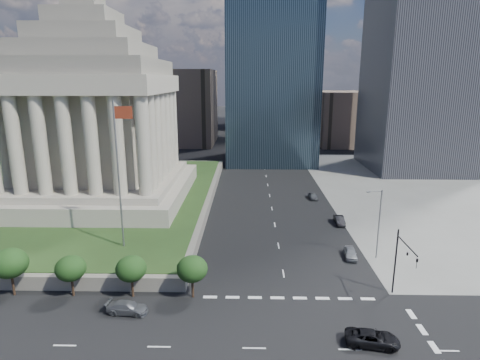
{
  "coord_description": "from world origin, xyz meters",
  "views": [
    {
      "loc": [
        -4.63,
        -27.67,
        24.56
      ],
      "look_at": [
        -5.68,
        20.8,
        12.34
      ],
      "focal_mm": 30.0,
      "sensor_mm": 36.0,
      "label": 1
    }
  ],
  "objects_px": {
    "flagpole": "(119,168)",
    "parked_sedan_near": "(351,253)",
    "war_memorial": "(92,97)",
    "street_lamp_north": "(378,220)",
    "traffic_signal_ne": "(402,258)",
    "parked_sedan_mid": "(339,220)",
    "pickup_truck": "(372,338)",
    "suv_grey": "(127,308)",
    "parked_sedan_far": "(313,196)"
  },
  "relations": [
    {
      "from": "street_lamp_north",
      "to": "pickup_truck",
      "type": "bearing_deg",
      "value": -107.62
    },
    {
      "from": "flagpole",
      "to": "traffic_signal_ne",
      "type": "relative_size",
      "value": 2.5
    },
    {
      "from": "traffic_signal_ne",
      "to": "street_lamp_north",
      "type": "xyz_separation_m",
      "value": [
        0.83,
        11.3,
        0.41
      ]
    },
    {
      "from": "pickup_truck",
      "to": "suv_grey",
      "type": "xyz_separation_m",
      "value": [
        -24.84,
        4.81,
        -0.05
      ]
    },
    {
      "from": "parked_sedan_far",
      "to": "street_lamp_north",
      "type": "bearing_deg",
      "value": -85.56
    },
    {
      "from": "suv_grey",
      "to": "parked_sedan_near",
      "type": "xyz_separation_m",
      "value": [
        27.51,
        14.51,
        0.04
      ]
    },
    {
      "from": "flagpole",
      "to": "traffic_signal_ne",
      "type": "distance_m",
      "value": 36.69
    },
    {
      "from": "parked_sedan_near",
      "to": "traffic_signal_ne",
      "type": "bearing_deg",
      "value": -70.38
    },
    {
      "from": "traffic_signal_ne",
      "to": "parked_sedan_mid",
      "type": "relative_size",
      "value": 1.9
    },
    {
      "from": "flagpole",
      "to": "parked_sedan_near",
      "type": "bearing_deg",
      "value": 1.93
    },
    {
      "from": "suv_grey",
      "to": "parked_sedan_near",
      "type": "relative_size",
      "value": 1.11
    },
    {
      "from": "war_memorial",
      "to": "parked_sedan_near",
      "type": "relative_size",
      "value": 9.57
    },
    {
      "from": "flagpole",
      "to": "traffic_signal_ne",
      "type": "bearing_deg",
      "value": -16.71
    },
    {
      "from": "street_lamp_north",
      "to": "parked_sedan_far",
      "type": "distance_m",
      "value": 29.42
    },
    {
      "from": "flagpole",
      "to": "pickup_truck",
      "type": "distance_m",
      "value": 36.48
    },
    {
      "from": "parked_sedan_mid",
      "to": "street_lamp_north",
      "type": "bearing_deg",
      "value": -80.31
    },
    {
      "from": "parked_sedan_near",
      "to": "street_lamp_north",
      "type": "bearing_deg",
      "value": 5.54
    },
    {
      "from": "war_memorial",
      "to": "parked_sedan_near",
      "type": "xyz_separation_m",
      "value": [
        43.89,
        -22.93,
        -20.71
      ]
    },
    {
      "from": "traffic_signal_ne",
      "to": "parked_sedan_far",
      "type": "height_order",
      "value": "traffic_signal_ne"
    },
    {
      "from": "war_memorial",
      "to": "pickup_truck",
      "type": "bearing_deg",
      "value": -45.71
    },
    {
      "from": "suv_grey",
      "to": "parked_sedan_far",
      "type": "xyz_separation_m",
      "value": [
        26.62,
        43.11,
        0.01
      ]
    },
    {
      "from": "street_lamp_north",
      "to": "pickup_truck",
      "type": "height_order",
      "value": "street_lamp_north"
    },
    {
      "from": "suv_grey",
      "to": "parked_sedan_near",
      "type": "bearing_deg",
      "value": -56.39
    },
    {
      "from": "flagpole",
      "to": "war_memorial",
      "type": "bearing_deg",
      "value": 116.89
    },
    {
      "from": "street_lamp_north",
      "to": "parked_sedan_far",
      "type": "relative_size",
      "value": 2.57
    },
    {
      "from": "traffic_signal_ne",
      "to": "pickup_truck",
      "type": "distance_m",
      "value": 10.57
    },
    {
      "from": "traffic_signal_ne",
      "to": "pickup_truck",
      "type": "bearing_deg",
      "value": -123.62
    },
    {
      "from": "traffic_signal_ne",
      "to": "street_lamp_north",
      "type": "relative_size",
      "value": 0.8
    },
    {
      "from": "parked_sedan_far",
      "to": "traffic_signal_ne",
      "type": "bearing_deg",
      "value": -89.14
    },
    {
      "from": "war_memorial",
      "to": "pickup_truck",
      "type": "xyz_separation_m",
      "value": [
        41.22,
        -42.25,
        -20.69
      ]
    },
    {
      "from": "flagpole",
      "to": "street_lamp_north",
      "type": "relative_size",
      "value": 2.0
    },
    {
      "from": "pickup_truck",
      "to": "parked_sedan_far",
      "type": "relative_size",
      "value": 1.31
    },
    {
      "from": "war_memorial",
      "to": "parked_sedan_mid",
      "type": "xyz_separation_m",
      "value": [
        45.28,
        -9.38,
        -20.71
      ]
    },
    {
      "from": "traffic_signal_ne",
      "to": "parked_sedan_near",
      "type": "distance_m",
      "value": 12.53
    },
    {
      "from": "parked_sedan_near",
      "to": "parked_sedan_mid",
      "type": "xyz_separation_m",
      "value": [
        1.38,
        13.55,
        -0.0
      ]
    },
    {
      "from": "street_lamp_north",
      "to": "parked_sedan_near",
      "type": "height_order",
      "value": "street_lamp_north"
    },
    {
      "from": "traffic_signal_ne",
      "to": "parked_sedan_mid",
      "type": "distance_m",
      "value": 25.37
    },
    {
      "from": "war_memorial",
      "to": "pickup_truck",
      "type": "relative_size",
      "value": 7.65
    },
    {
      "from": "suv_grey",
      "to": "traffic_signal_ne",
      "type": "bearing_deg",
      "value": -78.25
    },
    {
      "from": "pickup_truck",
      "to": "parked_sedan_near",
      "type": "distance_m",
      "value": 19.51
    },
    {
      "from": "flagpole",
      "to": "suv_grey",
      "type": "relative_size",
      "value": 4.42
    },
    {
      "from": "war_memorial",
      "to": "flagpole",
      "type": "bearing_deg",
      "value": -63.11
    },
    {
      "from": "flagpole",
      "to": "traffic_signal_ne",
      "type": "xyz_separation_m",
      "value": [
        34.33,
        -10.3,
        -7.86
      ]
    },
    {
      "from": "street_lamp_north",
      "to": "war_memorial",
      "type": "bearing_deg",
      "value": 154.08
    },
    {
      "from": "flagpole",
      "to": "parked_sedan_near",
      "type": "distance_m",
      "value": 34.08
    },
    {
      "from": "flagpole",
      "to": "parked_sedan_far",
      "type": "xyz_separation_m",
      "value": [
        30.83,
        29.67,
        -12.45
      ]
    },
    {
      "from": "flagpole",
      "to": "parked_sedan_near",
      "type": "xyz_separation_m",
      "value": [
        31.72,
        1.07,
        -12.42
      ]
    },
    {
      "from": "street_lamp_north",
      "to": "parked_sedan_near",
      "type": "xyz_separation_m",
      "value": [
        -3.44,
        0.07,
        -4.97
      ]
    },
    {
      "from": "traffic_signal_ne",
      "to": "parked_sedan_far",
      "type": "bearing_deg",
      "value": 95.0
    },
    {
      "from": "parked_sedan_mid",
      "to": "flagpole",
      "type": "bearing_deg",
      "value": -155.06
    }
  ]
}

